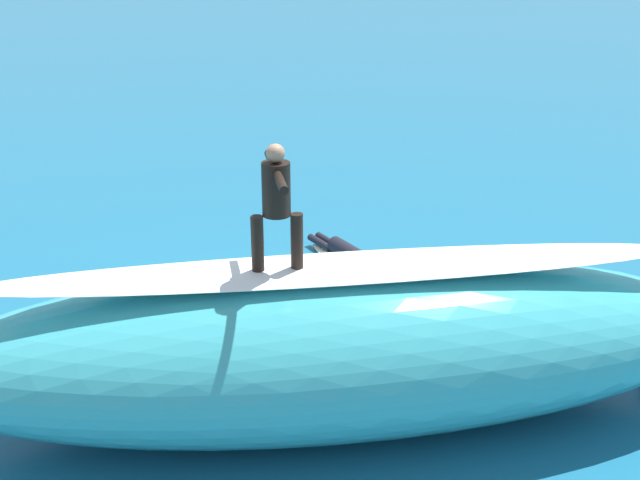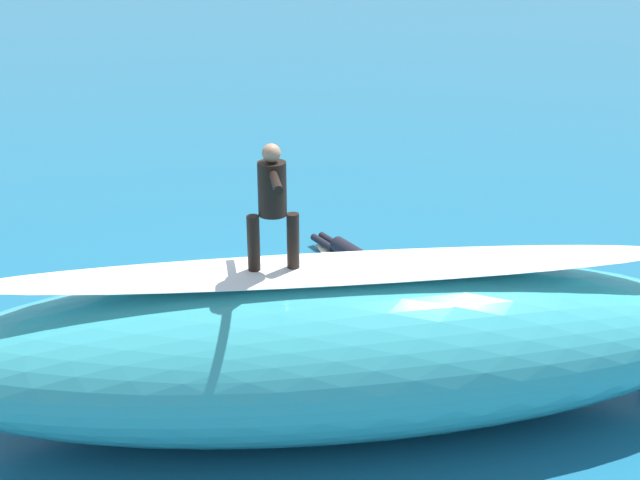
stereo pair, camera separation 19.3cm
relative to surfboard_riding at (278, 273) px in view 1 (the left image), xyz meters
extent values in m
plane|color=#196084|center=(-0.70, -2.27, -1.98)|extent=(120.00, 120.00, 0.00)
ellipsoid|color=teal|center=(-0.67, 0.13, -1.01)|extent=(9.93, 4.41, 1.95)
ellipsoid|color=white|center=(-0.67, 0.13, 0.01)|extent=(8.19, 2.44, 0.08)
ellipsoid|color=#33B2D1|center=(0.00, 0.00, 0.00)|extent=(2.03, 0.85, 0.06)
cylinder|color=black|center=(0.22, -0.04, 0.36)|extent=(0.14, 0.14, 0.66)
cylinder|color=black|center=(-0.22, 0.04, 0.36)|extent=(0.14, 0.14, 0.66)
cylinder|color=black|center=(0.00, 0.00, 0.98)|extent=(0.36, 0.36, 0.59)
sphere|color=tan|center=(0.00, 0.00, 1.38)|extent=(0.20, 0.20, 0.20)
cylinder|color=black|center=(0.07, 0.42, 1.19)|extent=(0.18, 0.54, 0.09)
cylinder|color=black|center=(-0.07, -0.42, 1.19)|extent=(0.18, 0.54, 0.09)
ellipsoid|color=#EAE5C6|center=(-2.46, -4.23, -1.93)|extent=(0.97, 2.09, 0.09)
cylinder|color=black|center=(-2.46, -4.23, -1.74)|extent=(0.47, 0.86, 0.29)
sphere|color=tan|center=(-2.57, -3.74, -1.68)|extent=(0.20, 0.20, 0.20)
cylinder|color=black|center=(-2.21, -4.94, -1.82)|extent=(0.28, 0.69, 0.13)
cylinder|color=black|center=(-2.37, -4.98, -1.82)|extent=(0.28, 0.69, 0.13)
ellipsoid|color=white|center=(-3.45, -3.52, -1.93)|extent=(0.86, 0.74, 0.09)
ellipsoid|color=white|center=(-1.39, -2.66, -1.89)|extent=(0.72, 0.97, 0.17)
camera|label=1|loc=(2.27, 8.00, 3.73)|focal=45.66mm
camera|label=2|loc=(2.09, 8.06, 3.73)|focal=45.66mm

